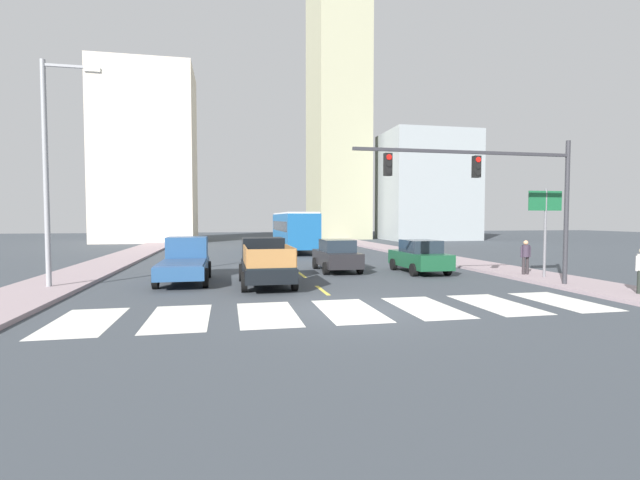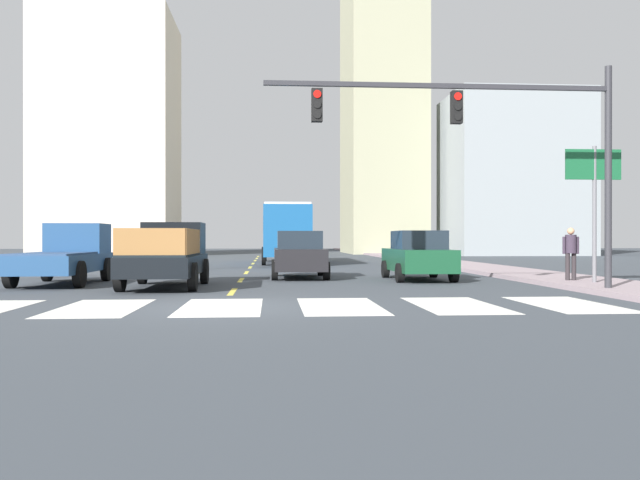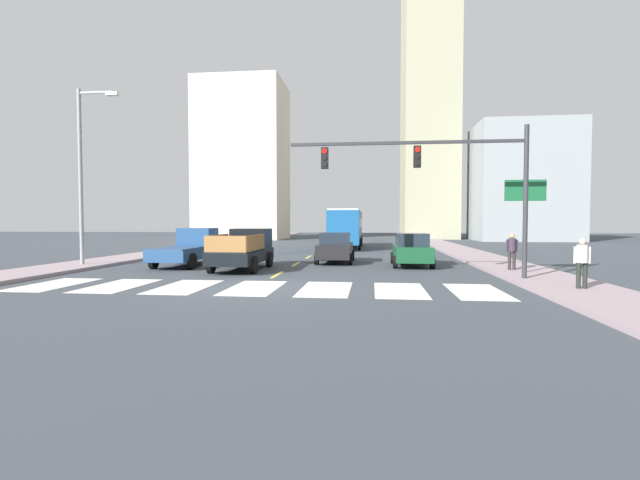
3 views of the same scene
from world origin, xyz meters
name	(u,v)px [view 2 (image 2 of 3)]	position (x,y,z in m)	size (l,w,h in m)	color
ground_plane	(221,307)	(0.00, 0.00, 0.00)	(160.00, 160.00, 0.00)	#3A4148
sidewalk_right	(468,266)	(10.84, 18.00, 0.07)	(3.03, 110.00, 0.15)	gray
sidewalk_left	(20,268)	(-10.84, 18.00, 0.07)	(3.03, 110.00, 0.15)	gray
crosswalk_stripe_2	(100,308)	(-2.52, 0.00, 0.00)	(1.70, 3.66, 0.01)	silver
crosswalk_stripe_3	(221,307)	(0.00, 0.00, 0.00)	(1.70, 3.66, 0.01)	silver
crosswalk_stripe_4	(340,306)	(2.52, 0.00, 0.00)	(1.70, 3.66, 0.01)	silver
crosswalk_stripe_5	(455,305)	(5.04, 0.00, 0.00)	(1.70, 3.66, 0.01)	silver
crosswalk_stripe_6	(568,304)	(7.57, 0.00, 0.00)	(1.70, 3.66, 0.01)	silver
lane_dash_0	(233,292)	(0.00, 4.00, 0.00)	(0.16, 2.40, 0.01)	#E1CD47
lane_dash_1	(241,280)	(0.00, 9.00, 0.00)	(0.16, 2.40, 0.01)	#E1CD47
lane_dash_2	(246,273)	(0.00, 14.00, 0.00)	(0.16, 2.40, 0.01)	#E1CD47
lane_dash_3	(250,267)	(0.00, 19.00, 0.00)	(0.16, 2.40, 0.01)	#E1CD47
lane_dash_4	(253,264)	(0.00, 24.00, 0.00)	(0.16, 2.40, 0.01)	#E1CD47
lane_dash_5	(255,261)	(0.00, 29.00, 0.00)	(0.16, 2.40, 0.01)	#E1CD47
lane_dash_6	(257,258)	(0.00, 34.00, 0.00)	(0.16, 2.40, 0.01)	#E1CD47
lane_dash_7	(258,256)	(0.00, 39.00, 0.00)	(0.16, 2.40, 0.01)	#E1CD47
pickup_stakebed	(168,255)	(-2.07, 6.15, 0.94)	(2.18, 5.20, 1.96)	black
pickup_dark	(67,255)	(-5.54, 7.76, 0.92)	(2.18, 5.20, 1.96)	navy
city_bus	(286,230)	(1.90, 24.54, 1.95)	(2.72, 10.80, 3.32)	#185592
sedan_mid	(299,255)	(2.07, 10.07, 0.86)	(2.02, 4.40, 1.72)	black
sedan_near_left	(418,255)	(6.17, 8.60, 0.86)	(2.02, 4.40, 1.72)	#174A2D
traffic_signal_gantry	(500,133)	(6.99, 2.69, 4.21)	(9.16, 0.27, 6.00)	#2D2D33
direction_sign_green	(594,185)	(10.61, 4.82, 3.03)	(1.70, 0.12, 4.20)	slate
pedestrian_walking	(571,249)	(10.38, 5.81, 1.12)	(0.53, 0.34, 1.64)	#2B2528
block_mid_left	(109,136)	(-13.03, 44.32, 10.35)	(11.14, 9.40, 20.70)	beige
block_mid_right	(513,175)	(22.52, 42.87, 7.08)	(11.53, 9.01, 14.16)	#8E9699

